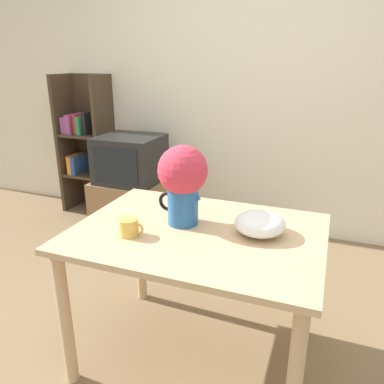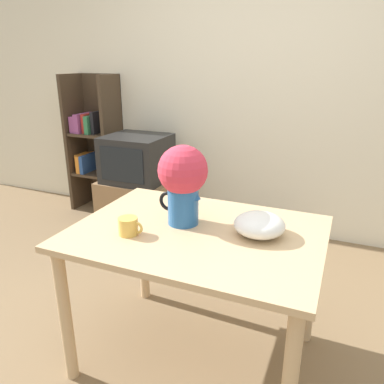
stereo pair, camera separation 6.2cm
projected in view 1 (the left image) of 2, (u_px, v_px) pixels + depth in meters
ground_plane at (162, 363)px, 1.97m from camera, size 12.00×12.00×0.00m
wall_back at (252, 86)px, 3.21m from camera, size 8.00×0.05×2.60m
table at (197, 251)px, 1.81m from camera, size 1.17×0.86×0.75m
flower_vase at (183, 179)px, 1.77m from camera, size 0.25×0.24×0.39m
coffee_mug at (129, 227)px, 1.71m from camera, size 0.12×0.09×0.08m
white_bowl at (260, 224)px, 1.72m from camera, size 0.24×0.24×0.11m
tv_stand at (133, 205)px, 3.48m from camera, size 0.64×0.53×0.47m
tv_set at (130, 159)px, 3.33m from camera, size 0.53×0.50×0.41m
bookshelf at (86, 144)px, 3.81m from camera, size 0.50×0.34×1.38m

